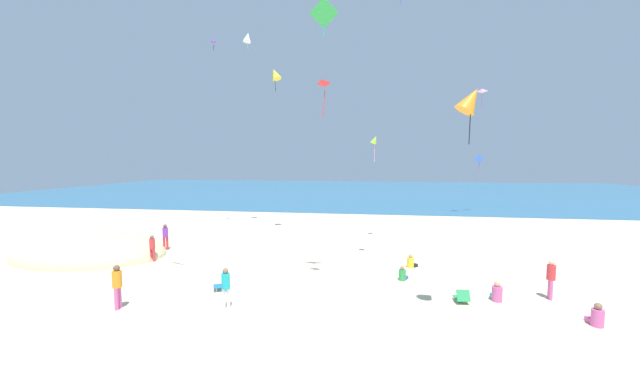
{
  "coord_description": "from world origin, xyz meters",
  "views": [
    {
      "loc": [
        3.01,
        -12.17,
        5.59
      ],
      "look_at": [
        0.0,
        7.19,
        3.9
      ],
      "focal_mm": 20.25,
      "sensor_mm": 36.0,
      "label": 1
    }
  ],
  "objects_px": {
    "person_2": "(597,317)",
    "kite_white": "(248,37)",
    "kite_green": "(324,13)",
    "kite_yellow": "(275,74)",
    "person_8": "(152,246)",
    "person_1": "(403,275)",
    "kite_red": "(324,83)",
    "person_3": "(226,285)",
    "person_5": "(551,276)",
    "person_7": "(117,284)",
    "beach_chair_far_right": "(223,283)",
    "person_6": "(165,235)",
    "person_0": "(411,262)",
    "kite_lime": "(375,140)",
    "kite_orange": "(471,100)",
    "kite_purple": "(213,41)",
    "kite_blue": "(479,159)",
    "person_4": "(497,293)",
    "beach_chair_mid_beach": "(462,297)",
    "kite_pink": "(482,90)"
  },
  "relations": [
    {
      "from": "person_7",
      "to": "kite_red",
      "type": "bearing_deg",
      "value": -164.76
    },
    {
      "from": "person_3",
      "to": "kite_orange",
      "type": "bearing_deg",
      "value": 68.25
    },
    {
      "from": "person_2",
      "to": "person_7",
      "type": "bearing_deg",
      "value": 91.16
    },
    {
      "from": "beach_chair_far_right",
      "to": "kite_purple",
      "type": "bearing_deg",
      "value": -90.38
    },
    {
      "from": "kite_orange",
      "to": "kite_red",
      "type": "xyz_separation_m",
      "value": [
        -5.08,
        2.68,
        1.24
      ]
    },
    {
      "from": "person_4",
      "to": "person_8",
      "type": "height_order",
      "value": "person_8"
    },
    {
      "from": "person_2",
      "to": "kite_white",
      "type": "xyz_separation_m",
      "value": [
        -17.78,
        15.41,
        15.15
      ]
    },
    {
      "from": "kite_yellow",
      "to": "kite_white",
      "type": "relative_size",
      "value": 1.21
    },
    {
      "from": "person_8",
      "to": "kite_yellow",
      "type": "relative_size",
      "value": 0.84
    },
    {
      "from": "person_0",
      "to": "kite_blue",
      "type": "bearing_deg",
      "value": 28.76
    },
    {
      "from": "person_5",
      "to": "kite_orange",
      "type": "relative_size",
      "value": 0.85
    },
    {
      "from": "kite_green",
      "to": "kite_lime",
      "type": "xyz_separation_m",
      "value": [
        2.07,
        5.2,
        -4.79
      ]
    },
    {
      "from": "beach_chair_mid_beach",
      "to": "person_0",
      "type": "relative_size",
      "value": 0.99
    },
    {
      "from": "person_5",
      "to": "kite_blue",
      "type": "height_order",
      "value": "kite_blue"
    },
    {
      "from": "beach_chair_mid_beach",
      "to": "person_5",
      "type": "height_order",
      "value": "person_5"
    },
    {
      "from": "person_1",
      "to": "person_3",
      "type": "height_order",
      "value": "person_3"
    },
    {
      "from": "kite_pink",
      "to": "kite_lime",
      "type": "distance_m",
      "value": 20.45
    },
    {
      "from": "person_1",
      "to": "kite_red",
      "type": "distance_m",
      "value": 9.38
    },
    {
      "from": "beach_chair_far_right",
      "to": "person_0",
      "type": "relative_size",
      "value": 1.14
    },
    {
      "from": "kite_orange",
      "to": "kite_purple",
      "type": "height_order",
      "value": "kite_purple"
    },
    {
      "from": "beach_chair_mid_beach",
      "to": "kite_red",
      "type": "xyz_separation_m",
      "value": [
        -5.55,
        0.43,
        8.52
      ]
    },
    {
      "from": "person_1",
      "to": "person_7",
      "type": "height_order",
      "value": "person_7"
    },
    {
      "from": "person_1",
      "to": "person_8",
      "type": "relative_size",
      "value": 0.47
    },
    {
      "from": "kite_pink",
      "to": "person_0",
      "type": "bearing_deg",
      "value": -114.01
    },
    {
      "from": "person_1",
      "to": "person_7",
      "type": "xyz_separation_m",
      "value": [
        -10.88,
        -5.03,
        0.72
      ]
    },
    {
      "from": "person_8",
      "to": "kite_purple",
      "type": "xyz_separation_m",
      "value": [
        -0.42,
        9.33,
        14.03
      ]
    },
    {
      "from": "person_5",
      "to": "kite_purple",
      "type": "distance_m",
      "value": 26.92
    },
    {
      "from": "person_3",
      "to": "person_5",
      "type": "relative_size",
      "value": 0.96
    },
    {
      "from": "person_7",
      "to": "kite_lime",
      "type": "relative_size",
      "value": 1.14
    },
    {
      "from": "person_2",
      "to": "person_3",
      "type": "relative_size",
      "value": 0.52
    },
    {
      "from": "person_1",
      "to": "person_6",
      "type": "height_order",
      "value": "person_6"
    },
    {
      "from": "person_6",
      "to": "person_7",
      "type": "bearing_deg",
      "value": 170.45
    },
    {
      "from": "beach_chair_far_right",
      "to": "person_5",
      "type": "relative_size",
      "value": 0.52
    },
    {
      "from": "person_4",
      "to": "kite_lime",
      "type": "distance_m",
      "value": 9.63
    },
    {
      "from": "person_5",
      "to": "kite_green",
      "type": "height_order",
      "value": "kite_green"
    },
    {
      "from": "person_6",
      "to": "kite_orange",
      "type": "xyz_separation_m",
      "value": [
        15.97,
        -8.31,
        6.58
      ]
    },
    {
      "from": "person_6",
      "to": "person_0",
      "type": "bearing_deg",
      "value": -126.92
    },
    {
      "from": "beach_chair_far_right",
      "to": "person_5",
      "type": "height_order",
      "value": "person_5"
    },
    {
      "from": "person_7",
      "to": "beach_chair_far_right",
      "type": "bearing_deg",
      "value": -148.08
    },
    {
      "from": "kite_green",
      "to": "kite_yellow",
      "type": "distance_m",
      "value": 12.55
    },
    {
      "from": "person_0",
      "to": "person_1",
      "type": "relative_size",
      "value": 1.06
    },
    {
      "from": "person_0",
      "to": "kite_yellow",
      "type": "xyz_separation_m",
      "value": [
        -9.31,
        7.24,
        11.68
      ]
    },
    {
      "from": "beach_chair_mid_beach",
      "to": "person_4",
      "type": "relative_size",
      "value": 0.89
    },
    {
      "from": "kite_orange",
      "to": "kite_yellow",
      "type": "relative_size",
      "value": 1.08
    },
    {
      "from": "person_1",
      "to": "kite_white",
      "type": "distance_m",
      "value": 22.37
    },
    {
      "from": "kite_white",
      "to": "kite_lime",
      "type": "bearing_deg",
      "value": -39.47
    },
    {
      "from": "person_0",
      "to": "person_6",
      "type": "xyz_separation_m",
      "value": [
        -14.91,
        1.48,
        0.67
      ]
    },
    {
      "from": "person_7",
      "to": "kite_orange",
      "type": "distance_m",
      "value": 14.14
    },
    {
      "from": "person_8",
      "to": "kite_yellow",
      "type": "distance_m",
      "value": 14.67
    },
    {
      "from": "person_3",
      "to": "person_4",
      "type": "bearing_deg",
      "value": 83.19
    }
  ]
}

